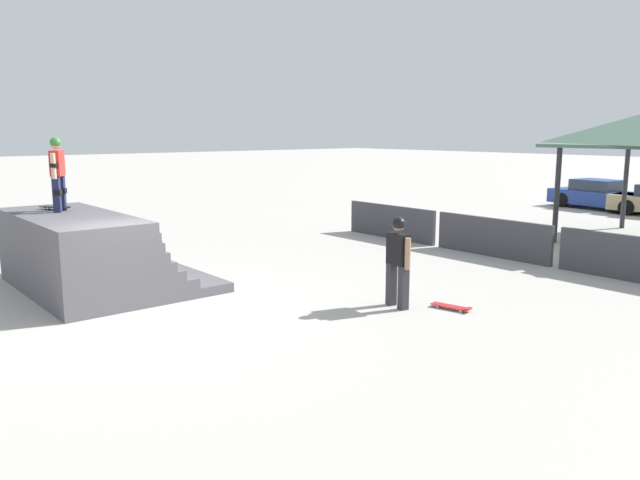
% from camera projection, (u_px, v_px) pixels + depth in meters
% --- Properties ---
extents(ground_plane, '(160.00, 160.00, 0.00)m').
position_uv_depth(ground_plane, '(148.00, 315.00, 11.61)').
color(ground_plane, '#ADA8A0').
extents(quarter_pipe_ramp, '(4.49, 3.51, 1.65)m').
position_uv_depth(quarter_pipe_ramp, '(87.00, 256.00, 13.40)').
color(quarter_pipe_ramp, '#565459').
rests_on(quarter_pipe_ramp, ground).
extents(skater_on_deck, '(0.65, 0.50, 1.60)m').
position_uv_depth(skater_on_deck, '(58.00, 169.00, 13.43)').
color(skater_on_deck, '#1E2347').
rests_on(skater_on_deck, quarter_pipe_ramp).
extents(skateboard_on_deck, '(0.78, 0.50, 0.09)m').
position_uv_depth(skateboard_on_deck, '(56.00, 207.00, 13.84)').
color(skateboard_on_deck, silver).
rests_on(skateboard_on_deck, quarter_pipe_ramp).
extents(bystander_walking, '(0.70, 0.30, 1.77)m').
position_uv_depth(bystander_walking, '(398.00, 255.00, 11.94)').
color(bystander_walking, '#2D2D33').
rests_on(bystander_walking, ground).
extents(skateboard_on_ground, '(0.82, 0.36, 0.09)m').
position_uv_depth(skateboard_on_ground, '(452.00, 307.00, 11.94)').
color(skateboard_on_ground, silver).
rests_on(skateboard_on_ground, ground).
extents(barrier_fence, '(11.19, 0.12, 1.05)m').
position_uv_depth(barrier_fence, '(492.00, 237.00, 16.94)').
color(barrier_fence, '#3D3D42').
rests_on(barrier_fence, ground).
extents(parked_car_blue, '(4.25, 2.15, 1.27)m').
position_uv_depth(parked_car_blue, '(598.00, 195.00, 27.30)').
color(parked_car_blue, navy).
rests_on(parked_car_blue, ground).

